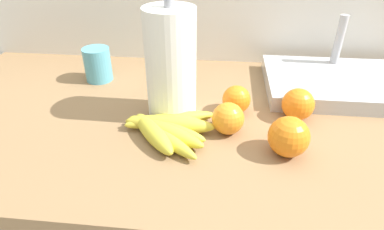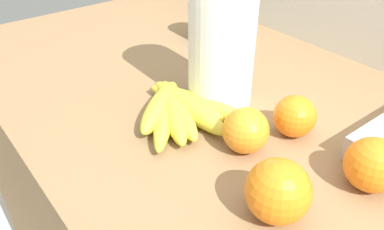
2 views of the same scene
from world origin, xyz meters
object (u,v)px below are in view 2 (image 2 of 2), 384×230
at_px(orange_center, 295,116).
at_px(orange_back_left, 373,165).
at_px(paper_towel_roll, 222,35).
at_px(mug, 205,20).
at_px(orange_right, 246,130).
at_px(orange_far_right, 278,191).
at_px(banana_bunch, 178,107).

relative_size(orange_center, orange_back_left, 0.91).
height_order(orange_back_left, paper_towel_roll, paper_towel_roll).
distance_m(orange_center, mug, 0.43).
relative_size(orange_center, mug, 0.71).
xyz_separation_m(orange_right, mug, (-0.38, 0.24, 0.01)).
bearing_deg(paper_towel_roll, mug, 145.72).
relative_size(paper_towel_roll, mug, 2.95).
distance_m(orange_back_left, orange_far_right, 0.15).
bearing_deg(orange_center, orange_far_right, -56.90).
xyz_separation_m(banana_bunch, mug, (-0.24, 0.26, 0.03)).
distance_m(orange_right, mug, 0.45).
height_order(orange_back_left, orange_far_right, orange_far_right).
xyz_separation_m(paper_towel_roll, mug, (-0.25, 0.17, -0.08)).
relative_size(orange_center, orange_right, 0.96).
bearing_deg(orange_right, paper_towel_roll, 153.51).
bearing_deg(banana_bunch, orange_right, 10.18).
bearing_deg(orange_center, paper_towel_roll, -171.33).
distance_m(paper_towel_roll, mug, 0.31).
relative_size(banana_bunch, mug, 2.16).
xyz_separation_m(orange_center, orange_right, (-0.02, -0.09, 0.00)).
distance_m(banana_bunch, paper_towel_roll, 0.15).
relative_size(orange_far_right, paper_towel_roll, 0.29).
relative_size(orange_right, orange_far_right, 0.87).
xyz_separation_m(banana_bunch, orange_right, (0.14, 0.03, 0.02)).
distance_m(orange_center, orange_right, 0.09).
height_order(orange_right, paper_towel_roll, paper_towel_roll).
distance_m(orange_far_right, mug, 0.59).
bearing_deg(orange_back_left, paper_towel_roll, -178.27).
bearing_deg(mug, orange_back_left, -16.19).
bearing_deg(orange_back_left, orange_right, -154.94).
distance_m(orange_right, orange_far_right, 0.14).
height_order(paper_towel_roll, mug, paper_towel_roll).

